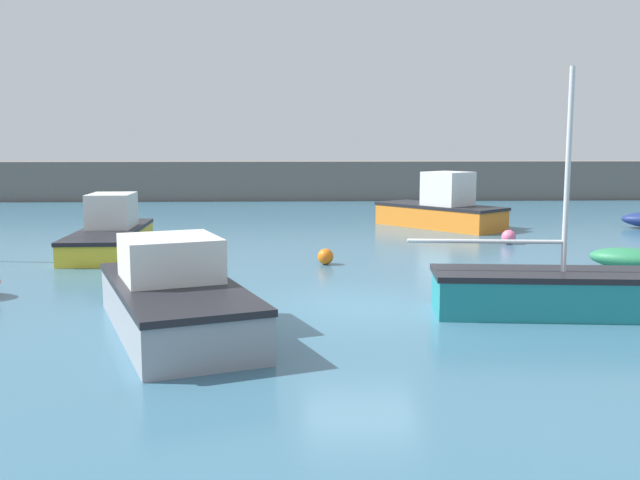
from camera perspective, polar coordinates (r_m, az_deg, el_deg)
ground_plane at (r=15.38m, az=3.30°, el=-5.79°), size 120.00×120.00×0.20m
harbor_breakwater at (r=43.99m, az=-0.33°, el=4.80°), size 60.64×2.68×2.35m
motorboat_grey_hull at (r=29.84m, az=9.72°, el=2.47°), size 5.09×5.52×2.31m
motorboat_with_cabin at (r=13.65m, az=-11.57°, el=-4.48°), size 3.91×5.89×1.75m
cabin_cruiser_white at (r=24.10m, az=-16.42°, el=0.59°), size 1.99×6.39×1.85m
dinghy_near_pier at (r=21.71m, az=23.47°, el=-1.36°), size 2.33×2.04×0.59m
sailboat_twin_hulled at (r=15.46m, az=18.78°, el=-3.96°), size 5.86×2.12×5.01m
mooring_buoy_pink at (r=25.57m, az=14.86°, el=0.23°), size 0.50×0.50×0.50m
mooring_buoy_white at (r=18.58m, az=-8.98°, el=-2.45°), size 0.47×0.47×0.47m
mooring_buoy_orange at (r=20.62m, az=0.45°, el=-1.33°), size 0.46×0.46×0.46m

